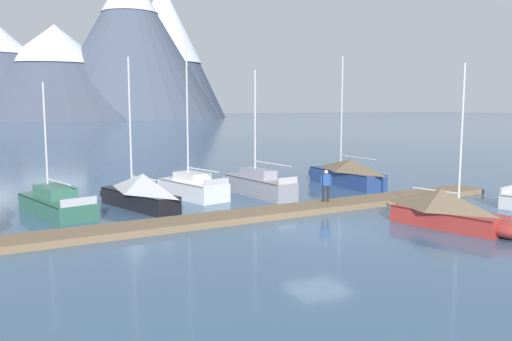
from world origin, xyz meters
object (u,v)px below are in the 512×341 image
Objects in this scene: sailboat_mid_dock_port at (138,191)px; sailboat_outer_slip at (452,210)px; sailboat_second_berth at (53,202)px; sailboat_mid_dock_starboard at (189,187)px; person_on_dock at (326,184)px; sailboat_end_of_dock at (345,172)px; sailboat_far_berth at (254,184)px.

sailboat_mid_dock_port is 15.44m from sailboat_outer_slip.
sailboat_second_berth is 7.75m from sailboat_mid_dock_starboard.
sailboat_outer_slip is at bearing -58.02° from sailboat_mid_dock_starboard.
sailboat_second_berth is 0.75× the size of sailboat_mid_dock_starboard.
sailboat_second_berth is 4.10× the size of person_on_dock.
sailboat_end_of_dock is 8.11m from person_on_dock.
person_on_dock is (1.69, -5.21, 0.60)m from sailboat_far_berth.
sailboat_far_berth is (7.33, 1.17, -0.24)m from sailboat_mid_dock_port.
sailboat_mid_dock_starboard reaches higher than sailboat_mid_dock_port.
sailboat_second_berth is at bearing -176.32° from sailboat_end_of_dock.
sailboat_end_of_dock is (11.06, -0.15, 0.25)m from sailboat_mid_dock_starboard.
sailboat_end_of_dock is (3.22, 12.41, 0.10)m from sailboat_outer_slip.
sailboat_mid_dock_starboard is 1.24× the size of sailboat_far_berth.
sailboat_mid_dock_port is 1.06× the size of sailboat_far_berth.
sailboat_outer_slip is 6.89m from person_on_dock.
sailboat_mid_dock_port is at bearing 155.86° from person_on_dock.
sailboat_second_berth is at bearing 144.08° from sailboat_outer_slip.
sailboat_mid_dock_starboard is 5.45× the size of person_on_dock.
sailboat_outer_slip is at bearing -104.56° from sailboat_end_of_dock.
sailboat_far_berth is 4.40× the size of person_on_dock.
sailboat_mid_dock_port is 1.10× the size of sailboat_outer_slip.
sailboat_mid_dock_starboard is 1.29× the size of sailboat_outer_slip.
person_on_dock is (9.02, -4.04, 0.36)m from sailboat_mid_dock_port.
sailboat_end_of_dock is at bearing -0.78° from sailboat_mid_dock_starboard.
sailboat_mid_dock_starboard is at bearing 30.51° from sailboat_mid_dock_port.
sailboat_mid_dock_port is 14.66m from sailboat_end_of_dock.
sailboat_far_berth is (11.49, 0.48, 0.12)m from sailboat_second_berth.
sailboat_end_of_dock reaches higher than sailboat_outer_slip.
sailboat_mid_dock_starboard reaches higher than person_on_dock.
sailboat_outer_slip is 12.82m from sailboat_end_of_dock.
person_on_dock is at bearing -47.66° from sailboat_mid_dock_starboard.
sailboat_far_berth is at bearing -12.77° from sailboat_mid_dock_starboard.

